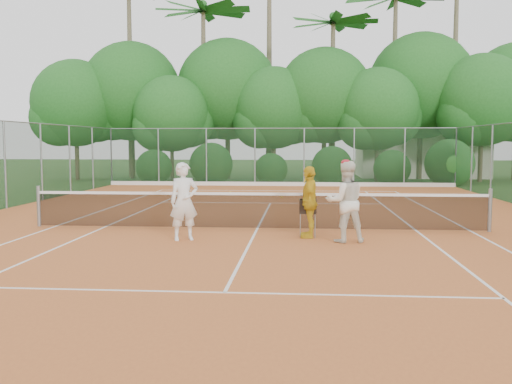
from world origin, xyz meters
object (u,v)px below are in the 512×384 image
player_center_grp (345,201)px  player_yellow (309,202)px  player_white (184,201)px  ball_hopper (308,207)px

player_center_grp → player_yellow: bearing=144.9°
player_white → ball_hopper: size_ratio=2.01×
player_white → player_center_grp: bearing=-23.3°
ball_hopper → player_white: bearing=-177.9°
player_center_grp → ball_hopper: size_ratio=2.09×
player_center_grp → player_yellow: 0.99m
player_white → ball_hopper: 2.96m
player_white → player_center_grp: player_center_grp is taller
player_white → player_yellow: bearing=-12.1°
player_center_grp → ball_hopper: 1.11m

